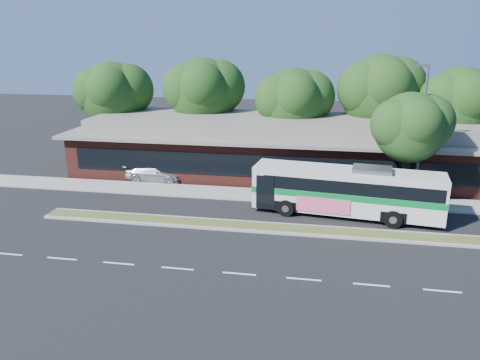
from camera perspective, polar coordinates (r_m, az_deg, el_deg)
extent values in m
plane|color=black|center=(26.74, 1.79, -6.36)|extent=(120.00, 120.00, 0.00)
cube|color=#505624|center=(27.26, 1.98, -5.72)|extent=(26.00, 1.10, 0.15)
cube|color=gray|center=(32.65, 3.41, -1.88)|extent=(44.00, 2.60, 0.12)
cube|color=black|center=(41.83, -21.25, 1.11)|extent=(14.00, 12.00, 0.01)
cube|color=#59221C|center=(38.54, 4.60, 3.40)|extent=(32.00, 10.00, 3.20)
cube|color=#6E675D|center=(38.18, 4.66, 5.92)|extent=(33.20, 11.20, 0.24)
cube|color=#6E675D|center=(38.07, 4.69, 6.85)|extent=(30.00, 8.00, 1.00)
cube|color=black|center=(33.67, 3.77, 1.61)|extent=(30.00, 0.06, 1.60)
cylinder|color=slate|center=(31.53, 21.13, 4.69)|extent=(0.16, 0.16, 9.00)
cube|color=slate|center=(30.91, 21.28, 12.90)|extent=(0.90, 0.18, 0.14)
cylinder|color=black|center=(44.28, -14.90, 5.18)|extent=(0.44, 0.44, 3.99)
sphere|color=#113513|center=(43.71, -15.27, 9.97)|extent=(5.80, 5.80, 5.80)
sphere|color=#113513|center=(43.52, -13.49, 10.69)|extent=(4.52, 4.52, 4.52)
cylinder|color=black|center=(42.51, -4.45, 5.37)|extent=(0.44, 0.44, 4.20)
sphere|color=#113513|center=(41.91, -4.57, 10.60)|extent=(6.00, 6.00, 6.00)
sphere|color=#113513|center=(41.98, -2.61, 11.31)|extent=(4.68, 4.68, 4.68)
cylinder|color=black|center=(40.35, 6.31, 4.39)|extent=(0.44, 0.44, 3.78)
sphere|color=#113513|center=(39.73, 6.48, 9.42)|extent=(5.60, 5.60, 5.60)
sphere|color=#113513|center=(40.04, 8.36, 10.05)|extent=(4.37, 4.37, 4.37)
cylinder|color=black|center=(41.44, 16.15, 4.60)|extent=(0.44, 0.44, 4.41)
sphere|color=#113513|center=(40.81, 16.62, 10.18)|extent=(6.20, 6.20, 6.20)
sphere|color=#113513|center=(41.40, 18.56, 10.79)|extent=(4.84, 4.84, 4.84)
cylinder|color=black|center=(41.62, 24.49, 3.41)|extent=(0.44, 0.44, 3.86)
sphere|color=#113513|center=(41.02, 25.11, 8.39)|extent=(5.80, 5.80, 5.80)
sphere|color=#113513|center=(41.74, 26.79, 8.94)|extent=(4.52, 4.52, 4.52)
cube|color=silver|center=(29.35, 12.83, -1.25)|extent=(11.55, 3.81, 2.61)
cube|color=black|center=(29.18, 13.45, -0.33)|extent=(10.65, 3.75, 0.78)
cube|color=silver|center=(29.01, 12.98, 0.98)|extent=(11.57, 3.84, 0.25)
cube|color=#046E2C|center=(29.37, 12.82, -1.40)|extent=(11.61, 3.88, 0.36)
cube|color=black|center=(30.15, 2.06, 0.28)|extent=(0.32, 2.11, 1.62)
cube|color=black|center=(29.37, 24.01, -1.06)|extent=(0.30, 1.97, 1.04)
cube|color=#D740DC|center=(28.50, 10.07, -3.07)|extent=(3.19, 0.45, 0.94)
cube|color=slate|center=(28.89, 15.81, 1.21)|extent=(2.44, 1.78, 0.28)
cylinder|color=black|center=(29.03, 5.60, -3.41)|extent=(1.07, 0.47, 1.04)
cylinder|color=black|center=(31.22, 6.49, -1.96)|extent=(1.07, 0.47, 1.04)
cylinder|color=black|center=(28.55, 18.16, -4.57)|extent=(1.07, 0.47, 1.04)
cylinder|color=black|center=(30.78, 18.15, -3.01)|extent=(1.07, 0.47, 1.04)
imported|color=silver|center=(36.52, -10.33, 0.89)|extent=(4.59, 1.96, 1.32)
cylinder|color=black|center=(32.20, 19.43, 0.34)|extent=(0.44, 0.44, 3.82)
sphere|color=#113513|center=(31.49, 20.01, 6.02)|extent=(4.47, 4.47, 4.47)
sphere|color=#113513|center=(31.94, 21.76, 6.63)|extent=(3.49, 3.49, 3.49)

